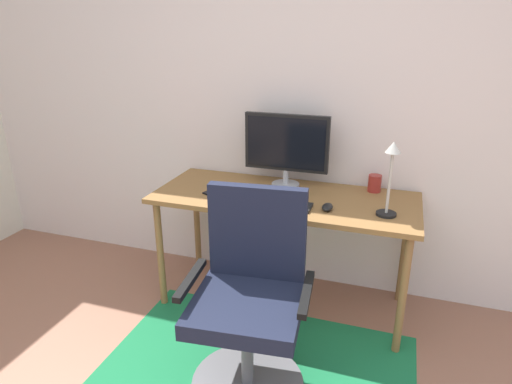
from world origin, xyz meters
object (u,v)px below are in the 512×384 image
(keyboard, at_px, (274,204))
(office_chair, at_px, (250,312))
(computer_mouse, at_px, (327,207))
(desk, at_px, (284,207))
(monitor, at_px, (286,145))
(desk_lamp, at_px, (391,171))
(cell_phone, at_px, (214,191))
(coffee_cup, at_px, (375,183))

(keyboard, relative_size, office_chair, 0.43)
(office_chair, bearing_deg, computer_mouse, 60.88)
(keyboard, bearing_deg, desk, 84.71)
(monitor, bearing_deg, desk_lamp, -24.76)
(cell_phone, bearing_deg, computer_mouse, 18.84)
(coffee_cup, distance_m, cell_phone, 1.00)
(desk, relative_size, computer_mouse, 15.30)
(computer_mouse, bearing_deg, desk, 153.65)
(computer_mouse, relative_size, office_chair, 0.10)
(coffee_cup, height_order, cell_phone, coffee_cup)
(monitor, xyz_separation_m, office_chair, (0.08, -0.92, -0.60))
(coffee_cup, relative_size, office_chair, 0.11)
(monitor, height_order, desk_lamp, monitor)
(monitor, xyz_separation_m, coffee_cup, (0.55, 0.06, -0.21))
(desk_lamp, relative_size, office_chair, 0.41)
(keyboard, xyz_separation_m, office_chair, (0.05, -0.57, -0.34))
(coffee_cup, bearing_deg, keyboard, -141.49)
(desk, relative_size, keyboard, 3.70)
(cell_phone, distance_m, desk_lamp, 1.06)
(coffee_cup, height_order, desk_lamp, desk_lamp)
(computer_mouse, distance_m, coffee_cup, 0.45)
(computer_mouse, relative_size, cell_phone, 0.74)
(monitor, relative_size, cell_phone, 3.84)
(computer_mouse, height_order, coffee_cup, coffee_cup)
(computer_mouse, bearing_deg, office_chair, -113.12)
(monitor, xyz_separation_m, computer_mouse, (0.33, -0.33, -0.25))
(office_chair, bearing_deg, desk, 86.44)
(computer_mouse, xyz_separation_m, office_chair, (-0.25, -0.59, -0.35))
(desk_lamp, bearing_deg, computer_mouse, -174.93)
(keyboard, relative_size, computer_mouse, 4.13)
(keyboard, xyz_separation_m, computer_mouse, (0.30, 0.03, 0.01))
(monitor, distance_m, coffee_cup, 0.60)
(desk, height_order, cell_phone, cell_phone)
(keyboard, relative_size, cell_phone, 3.07)
(cell_phone, relative_size, desk_lamp, 0.34)
(desk, bearing_deg, computer_mouse, -26.35)
(monitor, distance_m, keyboard, 0.44)
(desk, distance_m, coffee_cup, 0.58)
(computer_mouse, xyz_separation_m, desk_lamp, (0.32, 0.03, 0.24))
(monitor, distance_m, desk_lamp, 0.71)
(desk_lamp, bearing_deg, cell_phone, 178.15)
(coffee_cup, height_order, office_chair, office_chair)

